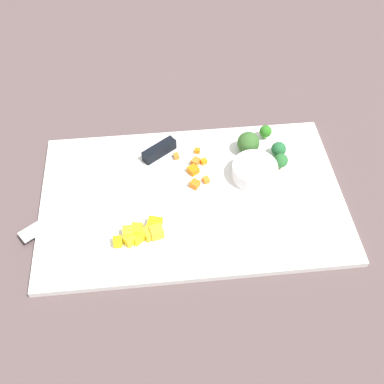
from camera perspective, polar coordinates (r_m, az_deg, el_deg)
The scene contains 23 objects.
ground_plane at distance 0.83m, azimuth 0.00°, elevation -0.94°, with size 4.00×4.00×0.00m, color #574646.
cutting_board at distance 0.83m, azimuth 0.00°, elevation -0.69°, with size 0.55×0.34×0.01m, color white.
prep_bowl at distance 0.85m, azimuth 7.90°, elevation 2.63°, with size 0.08×0.08×0.03m, color white.
chef_knife at distance 0.86m, azimuth -7.51°, elevation 3.08°, with size 0.29×0.21×0.02m.
carrot_dice_0 at distance 0.87m, azimuth 1.49°, elevation 3.88°, with size 0.01×0.01×0.01m, color orange.
carrot_dice_1 at distance 0.88m, azimuth -1.99°, elevation 4.55°, with size 0.01×0.01×0.01m, color orange.
carrot_dice_2 at distance 0.83m, azimuth 0.36°, elevation 1.00°, with size 0.02×0.02×0.01m, color orange.
carrot_dice_3 at distance 0.89m, azimuth 0.68°, elevation 5.23°, with size 0.01×0.01×0.01m, color orange.
carrot_dice_4 at distance 0.85m, azimuth 0.15°, elevation 2.80°, with size 0.02×0.02×0.01m, color orange.
carrot_dice_5 at distance 0.84m, azimuth 1.80°, elevation 1.54°, with size 0.01×0.01×0.01m, color orange.
carrot_dice_6 at distance 0.87m, azimuth 0.45°, elevation 3.82°, with size 0.01×0.02×0.01m, color orange.
pepper_dice_0 at distance 0.77m, azimuth -4.49°, elevation -5.07°, with size 0.02×0.02×0.02m, color yellow.
pepper_dice_1 at distance 0.77m, azimuth -8.06°, elevation -5.16°, with size 0.02×0.02×0.02m, color yellow.
pepper_dice_2 at distance 0.77m, azimuth -6.82°, elevation -5.70°, with size 0.02×0.02×0.02m, color yellow.
pepper_dice_3 at distance 0.77m, azimuth -9.37°, elevation -6.23°, with size 0.01×0.02×0.01m, color yellow.
pepper_dice_4 at distance 0.78m, azimuth -4.70°, elevation -4.01°, with size 0.02×0.02×0.02m, color yellow.
pepper_dice_5 at distance 0.77m, azimuth -6.97°, elevation -4.85°, with size 0.02×0.02×0.02m, color yellow.
pepper_dice_6 at distance 0.76m, azimuth -7.90°, elevation -6.04°, with size 0.02×0.02×0.02m, color yellow.
pepper_dice_7 at distance 0.77m, azimuth -5.47°, elevation -5.20°, with size 0.02×0.02×0.02m, color yellow.
broccoli_floret_0 at distance 0.92m, azimuth 9.28°, elevation 7.56°, with size 0.02×0.02×0.03m.
broccoli_floret_1 at distance 0.89m, azimuth 10.89°, elevation 5.31°, with size 0.03×0.03×0.03m.
broccoli_floret_2 at distance 0.89m, azimuth 7.12°, elevation 6.16°, with size 0.04×0.04×0.05m.
broccoli_floret_3 at distance 0.87m, azimuth 11.14°, elevation 3.91°, with size 0.03×0.03×0.03m.
Camera 1 is at (-0.05, -0.51, 0.66)m, focal length 42.21 mm.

